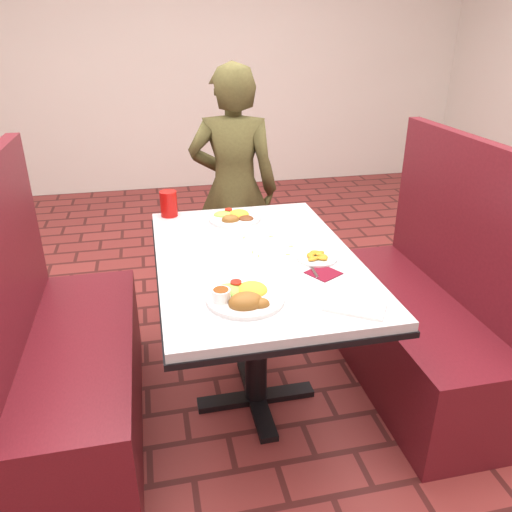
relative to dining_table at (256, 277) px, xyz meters
name	(u,v)px	position (x,y,z in m)	size (l,w,h in m)	color
dining_table	(256,277)	(0.00, 0.00, 0.00)	(0.81, 1.21, 0.75)	silver
booth_bench_left	(68,366)	(-0.80, 0.00, -0.32)	(0.47, 1.20, 1.17)	maroon
booth_bench_right	(420,321)	(0.80, 0.00, -0.32)	(0.47, 1.20, 1.17)	maroon
diner_person	(234,190)	(0.09, 1.00, 0.06)	(0.52, 0.34, 1.44)	brown
near_dinner_plate	(244,293)	(-0.12, -0.35, 0.13)	(0.27, 0.27, 0.08)	white
far_dinner_plate	(234,215)	(-0.01, 0.43, 0.12)	(0.25, 0.25, 0.06)	white
plantain_plate	(317,257)	(0.23, -0.09, 0.11)	(0.16, 0.16, 0.02)	white
maroon_napkin	(323,273)	(0.22, -0.21, 0.10)	(0.11, 0.11, 0.00)	maroon
spoon_utensil	(312,269)	(0.18, -0.17, 0.10)	(0.01, 0.14, 0.00)	silver
red_tumbler	(169,204)	(-0.32, 0.55, 0.16)	(0.08, 0.08, 0.12)	#B90F0C
paper_napkin	(356,305)	(0.24, -0.46, 0.10)	(0.19, 0.15, 0.01)	white
knife_utensil	(252,296)	(-0.09, -0.34, 0.11)	(0.01, 0.18, 0.00)	silver
fork_utensil	(254,296)	(-0.08, -0.34, 0.11)	(0.01, 0.15, 0.00)	silver
lettuce_shreds	(262,249)	(0.04, 0.06, 0.10)	(0.28, 0.32, 0.00)	#8ED153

